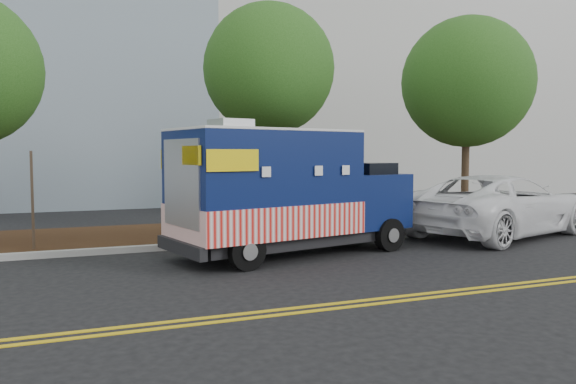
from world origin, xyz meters
name	(u,v)px	position (x,y,z in m)	size (l,w,h in m)	color
ground	(269,254)	(0.00, 0.00, 0.00)	(120.00, 120.00, 0.00)	black
curb	(250,242)	(0.00, 1.40, 0.07)	(120.00, 0.18, 0.15)	#9E9E99
mulch_strip	(228,231)	(0.00, 3.50, 0.07)	(120.00, 4.00, 0.15)	#32190E
centerline_near	(363,300)	(0.00, -4.45, 0.01)	(120.00, 0.10, 0.01)	gold
centerline_far	(371,304)	(0.00, -4.70, 0.01)	(120.00, 0.10, 0.01)	gold
tree_b	(269,70)	(1.38, 3.80, 4.84)	(3.91, 3.91, 6.80)	#38281C
tree_c	(467,82)	(8.57, 3.67, 4.77)	(4.46, 4.46, 7.01)	#38281C
sign_post	(33,203)	(-5.08, 1.82, 1.20)	(0.06, 0.06, 2.40)	#473828
food_truck	(284,195)	(0.26, -0.27, 1.39)	(6.13, 3.33, 3.07)	black
white_car	(500,205)	(7.10, 0.34, 0.87)	(2.88, 6.24, 1.73)	white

